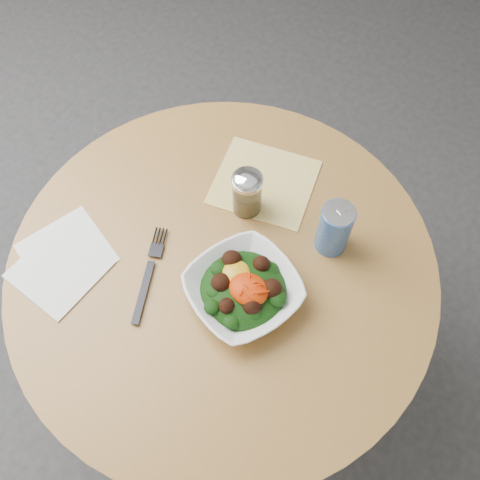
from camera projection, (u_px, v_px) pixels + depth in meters
The scene contains 8 objects.
ground at pixel (229, 364), 1.77m from camera, with size 6.00×6.00×0.00m, color #2F2F32.
table at pixel (224, 300), 1.29m from camera, with size 0.90×0.90×0.75m.
cloth_napkin at pixel (264, 182), 1.21m from camera, with size 0.22×0.20×0.00m, color #DAA30B.
paper_napkins at pixel (63, 261), 1.11m from camera, with size 0.22×0.24×0.00m.
salad_bowl at pixel (243, 289), 1.05m from camera, with size 0.28×0.28×0.08m.
fork at pixel (150, 271), 1.10m from camera, with size 0.10×0.21×0.00m.
spice_shaker at pixel (247, 193), 1.13m from camera, with size 0.07×0.07×0.12m.
beverage_can at pixel (334, 229), 1.08m from camera, with size 0.07×0.07×0.13m.
Camera 1 is at (0.28, -0.40, 1.75)m, focal length 40.00 mm.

